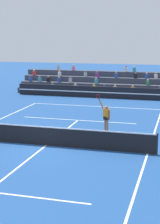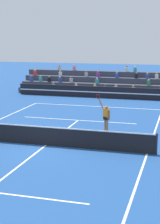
% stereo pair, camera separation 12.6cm
% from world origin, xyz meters
% --- Properties ---
extents(ground_plane, '(120.00, 120.00, 0.00)m').
position_xyz_m(ground_plane, '(0.00, 0.00, 0.00)').
color(ground_plane, navy).
extents(court_lines, '(11.10, 23.90, 0.01)m').
position_xyz_m(court_lines, '(0.00, 0.00, 0.00)').
color(court_lines, white).
rests_on(court_lines, ground).
extents(tennis_net, '(12.00, 0.10, 1.10)m').
position_xyz_m(tennis_net, '(0.00, 0.00, 0.54)').
color(tennis_net, black).
rests_on(tennis_net, ground).
extents(sponsor_banner_wall, '(18.00, 0.26, 1.10)m').
position_xyz_m(sponsor_banner_wall, '(0.00, 16.41, 0.55)').
color(sponsor_banner_wall, black).
rests_on(sponsor_banner_wall, ground).
extents(bleacher_stand, '(19.29, 3.80, 2.83)m').
position_xyz_m(bleacher_stand, '(0.01, 19.58, 0.83)').
color(bleacher_stand, '#383D4C').
rests_on(bleacher_stand, ground).
extents(tennis_player, '(1.06, 0.67, 2.42)m').
position_xyz_m(tennis_player, '(2.60, 3.52, 0.99)').
color(tennis_player, '#9E7051').
rests_on(tennis_player, ground).
extents(tennis_ball, '(0.07, 0.07, 0.07)m').
position_xyz_m(tennis_ball, '(4.05, 3.56, 0.03)').
color(tennis_ball, '#C6DB33').
rests_on(tennis_ball, ground).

